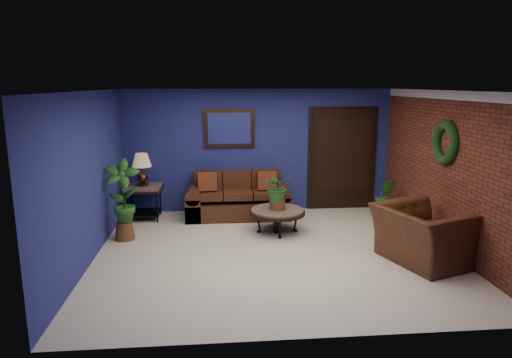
{
  "coord_description": "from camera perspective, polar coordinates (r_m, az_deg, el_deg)",
  "views": [
    {
      "loc": [
        -0.89,
        -6.74,
        2.61
      ],
      "look_at": [
        -0.23,
        0.55,
        1.07
      ],
      "focal_mm": 32.0,
      "sensor_mm": 36.0,
      "label": 1
    }
  ],
  "objects": [
    {
      "name": "crown_molding",
      "position": [
        7.65,
        23.35,
        9.6
      ],
      "size": [
        0.03,
        5.0,
        0.14
      ],
      "primitive_type": "cube",
      "color": "white",
      "rests_on": "wall_right_brick"
    },
    {
      "name": "wall_left",
      "position": [
        7.12,
        -20.2,
        0.15
      ],
      "size": [
        0.04,
        5.0,
        2.5
      ],
      "primitive_type": "cube",
      "color": "navy",
      "rests_on": "ground"
    },
    {
      "name": "side_chair",
      "position": [
        9.16,
        1.25,
        -1.57
      ],
      "size": [
        0.44,
        0.44,
        0.85
      ],
      "rotation": [
        0.0,
        0.0,
        0.24
      ],
      "color": "brown",
      "rests_on": "ground"
    },
    {
      "name": "wreath",
      "position": [
        7.73,
        22.54,
        4.23
      ],
      "size": [
        0.16,
        0.72,
        0.72
      ],
      "primitive_type": "torus",
      "rotation": [
        0.0,
        1.57,
        0.0
      ],
      "color": "black",
      "rests_on": "wall_right_brick"
    },
    {
      "name": "sofa",
      "position": [
        9.12,
        -2.35,
        -2.8
      ],
      "size": [
        2.02,
        0.87,
        0.91
      ],
      "color": "#492415",
      "rests_on": "ground"
    },
    {
      "name": "floor",
      "position": [
        7.28,
        2.23,
        -9.12
      ],
      "size": [
        5.5,
        5.5,
        0.0
      ],
      "primitive_type": "plane",
      "color": "beige",
      "rests_on": "ground"
    },
    {
      "name": "wall_mirror",
      "position": [
        9.25,
        -3.37,
        6.35
      ],
      "size": [
        1.02,
        0.06,
        0.77
      ],
      "primitive_type": "cube",
      "color": "#472715",
      "rests_on": "wall_back"
    },
    {
      "name": "ceiling",
      "position": [
        6.8,
        2.41,
        10.96
      ],
      "size": [
        5.5,
        5.0,
        0.02
      ],
      "primitive_type": "cube",
      "color": "silver",
      "rests_on": "wall_back"
    },
    {
      "name": "end_table",
      "position": [
        9.14,
        -13.9,
        -1.76
      ],
      "size": [
        0.72,
        0.72,
        0.66
      ],
      "color": "#554F4A",
      "rests_on": "ground"
    },
    {
      "name": "wall_right_brick",
      "position": [
        7.78,
        22.84,
        0.89
      ],
      "size": [
        0.04,
        5.0,
        2.5
      ],
      "primitive_type": "cube",
      "color": "maroon",
      "rests_on": "ground"
    },
    {
      "name": "closet_door",
      "position": [
        9.71,
        10.7,
        2.44
      ],
      "size": [
        1.44,
        0.06,
        2.18
      ],
      "primitive_type": "cube",
      "color": "black",
      "rests_on": "wall_back"
    },
    {
      "name": "tall_plant",
      "position": [
        7.95,
        -16.33,
        -2.21
      ],
      "size": [
        0.61,
        0.43,
        1.38
      ],
      "color": "brown",
      "rests_on": "ground"
    },
    {
      "name": "wall_back",
      "position": [
        9.38,
        0.33,
        3.56
      ],
      "size": [
        5.5,
        0.04,
        2.5
      ],
      "primitive_type": "cube",
      "color": "navy",
      "rests_on": "ground"
    },
    {
      "name": "coffee_plant",
      "position": [
        8.0,
        2.71,
        -1.21
      ],
      "size": [
        0.59,
        0.54,
        0.69
      ],
      "color": "#5F3017",
      "rests_on": "coffee_table"
    },
    {
      "name": "table_lamp",
      "position": [
        9.03,
        -14.07,
        1.63
      ],
      "size": [
        0.37,
        0.37,
        0.61
      ],
      "color": "#472715",
      "rests_on": "end_table"
    },
    {
      "name": "coffee_table",
      "position": [
        8.11,
        2.68,
        -4.19
      ],
      "size": [
        0.98,
        0.98,
        0.42
      ],
      "rotation": [
        0.0,
        0.0,
        0.23
      ],
      "color": "#554F4A",
      "rests_on": "ground"
    },
    {
      "name": "floor_plant",
      "position": [
        9.12,
        15.82,
        -2.35
      ],
      "size": [
        0.45,
        0.41,
        0.84
      ],
      "color": "#5F3017",
      "rests_on": "ground"
    },
    {
      "name": "armchair",
      "position": [
        7.2,
        20.23,
        -6.59
      ],
      "size": [
        1.47,
        1.57,
        0.83
      ],
      "primitive_type": "imported",
      "rotation": [
        0.0,
        0.0,
        1.9
      ],
      "color": "#492415",
      "rests_on": "ground"
    }
  ]
}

